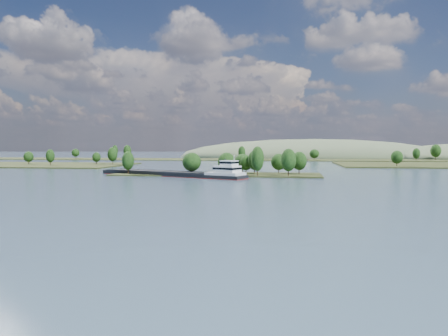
# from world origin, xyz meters

# --- Properties ---
(ground) EXTENTS (1800.00, 1800.00, 0.00)m
(ground) POSITION_xyz_m (0.00, 120.00, 0.00)
(ground) COLOR #394E62
(ground) RESTS_ON ground
(tree_island) EXTENTS (100.00, 30.47, 14.59)m
(tree_island) POSITION_xyz_m (7.26, 178.66, 3.87)
(tree_island) COLOR #262E14
(tree_island) RESTS_ON ground
(back_shoreline) EXTENTS (900.00, 60.00, 15.94)m
(back_shoreline) POSITION_xyz_m (7.64, 399.80, 0.72)
(back_shoreline) COLOR #262E14
(back_shoreline) RESTS_ON ground
(hill_west) EXTENTS (320.00, 160.00, 44.00)m
(hill_west) POSITION_xyz_m (60.00, 500.00, 0.00)
(hill_west) COLOR #4A5A3D
(hill_west) RESTS_ON ground
(cargo_barge) EXTENTS (76.96, 40.81, 10.81)m
(cargo_barge) POSITION_xyz_m (-15.38, 166.95, 1.36)
(cargo_barge) COLOR black
(cargo_barge) RESTS_ON ground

